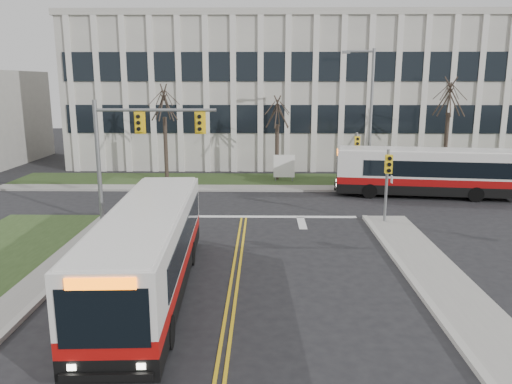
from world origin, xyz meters
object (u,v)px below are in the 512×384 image
object	(u,v)px
bus_main	(149,253)
bus_cross	(426,173)
directory_sign	(284,167)
streetlight	(369,110)

from	to	relation	value
bus_main	bus_cross	bearing A→B (deg)	44.56
directory_sign	bus_main	bearing A→B (deg)	-105.27
bus_main	directory_sign	bearing A→B (deg)	72.12
bus_cross	directory_sign	bearing A→B (deg)	-108.19
directory_sign	bus_main	xyz separation A→B (m)	(-5.28, -19.32, 0.31)
streetlight	bus_cross	xyz separation A→B (m)	(3.18, -2.94, -3.73)
streetlight	bus_main	xyz separation A→B (m)	(-10.81, -18.02, -3.71)
streetlight	bus_main	bearing A→B (deg)	-120.94
streetlight	directory_sign	bearing A→B (deg)	166.77
bus_main	bus_cross	xyz separation A→B (m)	(13.98, 15.08, -0.01)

